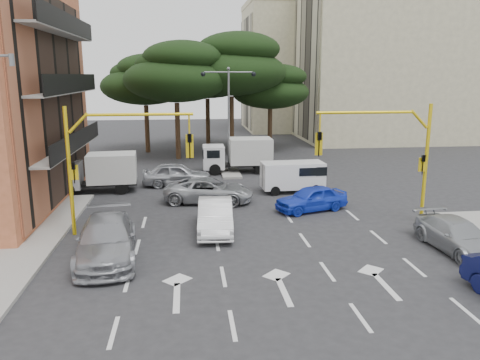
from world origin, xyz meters
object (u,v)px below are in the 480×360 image
object	(u,v)px
car_silver_cross_a	(209,190)
van_white	(292,177)
car_silver_wagon	(107,239)
signal_mast_left	(109,153)
car_white_hatch	(215,216)
car_blue_compact	(311,198)
box_truck_a	(98,173)
street_lamp_center	(229,101)
signal_mast_right	(393,147)
car_silver_parked	(457,236)
car_silver_cross_b	(177,174)
box_truck_b	(238,155)

from	to	relation	value
car_silver_cross_a	van_white	bearing A→B (deg)	-59.72
car_silver_wagon	signal_mast_left	bearing A→B (deg)	88.26
signal_mast_left	car_white_hatch	world-z (taller)	signal_mast_left
car_blue_compact	box_truck_a	xyz separation A→B (m)	(-12.46, 5.66, 0.54)
car_blue_compact	car_silver_wagon	world-z (taller)	car_silver_wagon
street_lamp_center	car_silver_cross_a	size ratio (longest dim) A/B	1.50
signal_mast_right	car_silver_parked	distance (m)	5.30
signal_mast_right	street_lamp_center	distance (m)	15.65
car_silver_cross_a	street_lamp_center	bearing A→B (deg)	-1.90
signal_mast_left	van_white	world-z (taller)	signal_mast_left
car_blue_compact	car_silver_cross_b	world-z (taller)	car_silver_cross_b
car_silver_parked	box_truck_b	size ratio (longest dim) A/B	0.87
car_blue_compact	van_white	bearing A→B (deg)	163.16
car_silver_parked	box_truck_a	distance (m)	21.03
signal_mast_left	street_lamp_center	xyz separation A→B (m)	(6.80, 14.01, 1.54)
signal_mast_left	box_truck_a	size ratio (longest dim) A/B	1.19
street_lamp_center	car_silver_cross_a	distance (m)	10.35
signal_mast_left	car_silver_cross_b	bearing A→B (deg)	73.12
car_silver_cross_a	car_silver_cross_b	world-z (taller)	car_silver_cross_b
signal_mast_right	van_white	distance (m)	8.25
van_white	car_blue_compact	bearing A→B (deg)	-1.14
car_silver_wagon	box_truck_b	bearing A→B (deg)	60.71
signal_mast_right	car_blue_compact	size ratio (longest dim) A/B	1.48
box_truck_b	car_silver_parked	bearing A→B (deg)	-155.84
car_blue_compact	van_white	size ratio (longest dim) A/B	1.04
street_lamp_center	car_blue_compact	xyz separation A→B (m)	(3.53, -11.37, -4.73)
street_lamp_center	car_silver_parked	size ratio (longest dim) A/B	1.68
car_silver_cross_b	car_silver_parked	size ratio (longest dim) A/B	0.99
car_white_hatch	car_silver_cross_b	bearing A→B (deg)	104.79
signal_mast_right	box_truck_b	world-z (taller)	signal_mast_right
box_truck_a	box_truck_b	world-z (taller)	box_truck_b
box_truck_b	car_white_hatch	bearing A→B (deg)	170.28
box_truck_a	street_lamp_center	bearing A→B (deg)	-61.34
signal_mast_right	box_truck_a	xyz separation A→B (m)	(-15.73, 8.30, -2.65)
street_lamp_center	car_silver_wagon	size ratio (longest dim) A/B	1.37
street_lamp_center	box_truck_b	world-z (taller)	street_lamp_center
signal_mast_right	van_white	world-z (taller)	signal_mast_right
signal_mast_left	car_silver_parked	bearing A→B (deg)	-15.02
car_white_hatch	car_silver_cross_b	xyz separation A→B (m)	(-1.98, 9.73, 0.02)
car_silver_cross_b	box_truck_a	distance (m)	5.15
signal_mast_left	car_silver_wagon	size ratio (longest dim) A/B	1.06
car_silver_wagon	car_silver_cross_a	world-z (taller)	car_silver_wagon
car_silver_wagon	box_truck_a	size ratio (longest dim) A/B	1.13
car_white_hatch	car_silver_cross_a	world-z (taller)	car_white_hatch
signal_mast_right	car_silver_parked	size ratio (longest dim) A/B	1.29
car_white_hatch	signal_mast_right	bearing A→B (deg)	5.11
signal_mast_left	street_lamp_center	size ratio (longest dim) A/B	0.77
box_truck_a	car_silver_parked	bearing A→B (deg)	-129.76
signal_mast_right	street_lamp_center	xyz separation A→B (m)	(-6.80, 14.01, 1.54)
signal_mast_left	car_silver_parked	xyz separation A→B (m)	(14.92, -4.00, -3.21)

